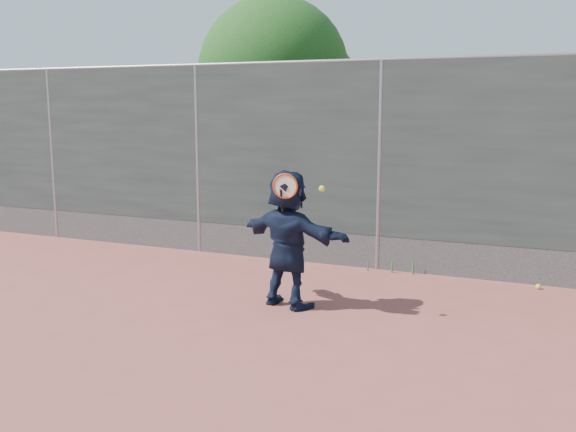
% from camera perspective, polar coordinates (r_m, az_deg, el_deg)
% --- Properties ---
extents(ground, '(80.00, 80.00, 0.00)m').
position_cam_1_polar(ground, '(6.38, -0.49, -11.97)').
color(ground, '#9E4C42').
rests_on(ground, ground).
extents(player, '(1.59, 0.90, 1.64)m').
position_cam_1_polar(player, '(7.55, 0.00, -2.04)').
color(player, '#121B31').
rests_on(player, ground).
extents(ball_ground, '(0.07, 0.07, 0.07)m').
position_cam_1_polar(ball_ground, '(9.04, 21.36, -5.87)').
color(ball_ground, yellow).
rests_on(ball_ground, ground).
extents(fence, '(20.00, 0.06, 3.03)m').
position_cam_1_polar(fence, '(9.28, 8.14, 4.83)').
color(fence, '#38423D').
rests_on(fence, ground).
extents(swing_action, '(0.65, 0.20, 0.51)m').
position_cam_1_polar(swing_action, '(7.22, 0.05, 2.51)').
color(swing_action, red).
rests_on(swing_action, ground).
extents(tree_left, '(3.15, 3.00, 4.53)m').
position_cam_1_polar(tree_left, '(13.08, -0.57, 12.28)').
color(tree_left, '#382314').
rests_on(tree_left, ground).
extents(weed_clump, '(0.68, 0.07, 0.30)m').
position_cam_1_polar(weed_clump, '(9.33, 9.49, -4.20)').
color(weed_clump, '#387226').
rests_on(weed_clump, ground).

